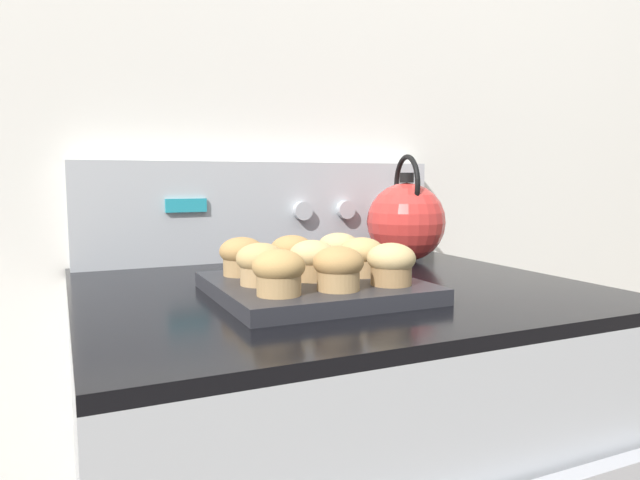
# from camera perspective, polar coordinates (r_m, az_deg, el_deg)

# --- Properties ---
(wall_back) EXTENTS (8.00, 0.05, 2.40)m
(wall_back) POSITION_cam_1_polar(r_m,az_deg,el_deg) (1.24, -6.42, 12.69)
(wall_back) COLOR white
(wall_back) RESTS_ON ground_plane
(control_panel) EXTENTS (0.75, 0.07, 0.20)m
(control_panel) POSITION_cam_1_polar(r_m,az_deg,el_deg) (1.19, -5.44, 2.93)
(control_panel) COLOR #B7BABF
(control_panel) RESTS_ON stove_range
(muffin_pan) EXTENTS (0.28, 0.28, 0.02)m
(muffin_pan) POSITION_cam_1_polar(r_m,az_deg,el_deg) (0.82, -0.62, -4.77)
(muffin_pan) COLOR #28282D
(muffin_pan) RESTS_ON stove_range
(muffin_r0_c0) EXTENTS (0.07, 0.07, 0.06)m
(muffin_r0_c0) POSITION_cam_1_polar(r_m,az_deg,el_deg) (0.71, -4.14, -3.20)
(muffin_r0_c0) COLOR tan
(muffin_r0_c0) RESTS_ON muffin_pan
(muffin_r0_c1) EXTENTS (0.07, 0.07, 0.06)m
(muffin_r0_c1) POSITION_cam_1_polar(r_m,az_deg,el_deg) (0.75, 1.85, -2.80)
(muffin_r0_c1) COLOR tan
(muffin_r0_c1) RESTS_ON muffin_pan
(muffin_r0_c2) EXTENTS (0.07, 0.07, 0.06)m
(muffin_r0_c2) POSITION_cam_1_polar(r_m,az_deg,el_deg) (0.79, 7.13, -2.35)
(muffin_r0_c2) COLOR #A37A4C
(muffin_r0_c2) RESTS_ON muffin_pan
(muffin_r1_c0) EXTENTS (0.07, 0.07, 0.06)m
(muffin_r1_c0) POSITION_cam_1_polar(r_m,az_deg,el_deg) (0.79, -5.97, -2.34)
(muffin_r1_c0) COLOR tan
(muffin_r1_c0) RESTS_ON muffin_pan
(muffin_r1_c1) EXTENTS (0.07, 0.07, 0.06)m
(muffin_r1_c1) POSITION_cam_1_polar(r_m,az_deg,el_deg) (0.82, -0.78, -1.98)
(muffin_r1_c1) COLOR tan
(muffin_r1_c1) RESTS_ON muffin_pan
(muffin_r1_c2) EXTENTS (0.07, 0.07, 0.06)m
(muffin_r1_c2) POSITION_cam_1_polar(r_m,az_deg,el_deg) (0.86, 4.20, -1.64)
(muffin_r1_c2) COLOR tan
(muffin_r1_c2) RESTS_ON muffin_pan
(muffin_r2_c0) EXTENTS (0.07, 0.07, 0.06)m
(muffin_r2_c0) POSITION_cam_1_polar(r_m,az_deg,el_deg) (0.87, -7.82, -1.58)
(muffin_r2_c0) COLOR tan
(muffin_r2_c0) RESTS_ON muffin_pan
(muffin_r2_c1) EXTENTS (0.07, 0.07, 0.06)m
(muffin_r2_c1) POSITION_cam_1_polar(r_m,az_deg,el_deg) (0.89, -2.82, -1.34)
(muffin_r2_c1) COLOR olive
(muffin_r2_c1) RESTS_ON muffin_pan
(muffin_r2_c2) EXTENTS (0.07, 0.07, 0.06)m
(muffin_r2_c2) POSITION_cam_1_polar(r_m,az_deg,el_deg) (0.92, 1.87, -1.03)
(muffin_r2_c2) COLOR #A37A4C
(muffin_r2_c2) RESTS_ON muffin_pan
(tea_kettle) EXTENTS (0.16, 0.19, 0.21)m
(tea_kettle) POSITION_cam_1_polar(r_m,az_deg,el_deg) (1.16, 8.57, 1.96)
(tea_kettle) COLOR red
(tea_kettle) RESTS_ON stove_range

